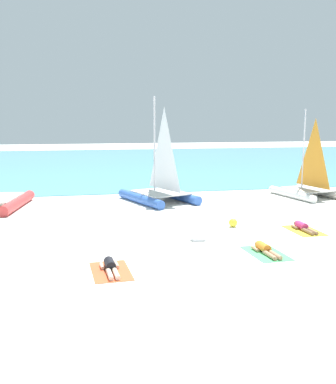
{
  "coord_description": "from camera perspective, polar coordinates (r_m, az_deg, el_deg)",
  "views": [
    {
      "loc": [
        -3.95,
        -13.59,
        4.4
      ],
      "look_at": [
        0.0,
        5.73,
        1.2
      ],
      "focal_mm": 41.88,
      "sensor_mm": 36.0,
      "label": 1
    }
  ],
  "objects": [
    {
      "name": "sunbather_middle",
      "position": [
        15.38,
        12.25,
        -7.11
      ],
      "size": [
        0.56,
        1.57,
        0.3
      ],
      "rotation": [
        0.0,
        0.0,
        0.05
      ],
      "color": "orange",
      "rests_on": "towel_middle"
    },
    {
      "name": "ocean_water",
      "position": [
        46.71,
        -6.66,
        3.77
      ],
      "size": [
        120.0,
        40.0,
        0.05
      ],
      "primitive_type": "cube",
      "color": "#5BB2C1",
      "rests_on": "ground"
    },
    {
      "name": "beach_ball",
      "position": [
        18.76,
        8.29,
        -3.89
      ],
      "size": [
        0.35,
        0.35,
        0.35
      ],
      "primitive_type": "sphere",
      "color": "yellow",
      "rests_on": "ground"
    },
    {
      "name": "towel_right",
      "position": [
        18.79,
        16.91,
        -4.72
      ],
      "size": [
        1.13,
        1.91,
        0.01
      ],
      "primitive_type": "cube",
      "rotation": [
        0.0,
        0.0,
        0.01
      ],
      "color": "yellow",
      "rests_on": "ground"
    },
    {
      "name": "sunbather_right",
      "position": [
        18.82,
        16.83,
        -4.3
      ],
      "size": [
        0.55,
        1.56,
        0.3
      ],
      "rotation": [
        0.0,
        0.0,
        0.01
      ],
      "color": "#D83372",
      "rests_on": "towel_right"
    },
    {
      "name": "ground_plane",
      "position": [
        24.32,
        -2.01,
        -1.21
      ],
      "size": [
        120.0,
        120.0,
        0.0
      ],
      "primitive_type": "plane",
      "color": "white"
    },
    {
      "name": "cooler_box",
      "position": [
        16.59,
        3.91,
        -5.54
      ],
      "size": [
        0.5,
        0.36,
        0.36
      ],
      "primitive_type": "cube",
      "color": "white",
      "rests_on": "ground"
    },
    {
      "name": "towel_middle",
      "position": [
        15.36,
        12.35,
        -7.63
      ],
      "size": [
        1.2,
        1.96,
        0.01
      ],
      "primitive_type": "cube",
      "rotation": [
        0.0,
        0.0,
        0.05
      ],
      "color": "#4CB266",
      "rests_on": "ground"
    },
    {
      "name": "sunbather_left",
      "position": [
        13.44,
        -7.34,
        -9.38
      ],
      "size": [
        0.56,
        1.57,
        0.3
      ],
      "rotation": [
        0.0,
        0.0,
        0.05
      ],
      "color": "black",
      "rests_on": "towel_left"
    },
    {
      "name": "sailboat_white",
      "position": [
        26.84,
        17.35,
        0.96
      ],
      "size": [
        3.1,
        4.21,
        4.99
      ],
      "rotation": [
        0.0,
        0.0,
        0.18
      ],
      "color": "white",
      "rests_on": "ground"
    },
    {
      "name": "towel_left",
      "position": [
        13.42,
        -7.29,
        -9.97
      ],
      "size": [
        1.2,
        1.96,
        0.01
      ],
      "primitive_type": "cube",
      "rotation": [
        0.0,
        0.0,
        0.05
      ],
      "color": "#EA5933",
      "rests_on": "ground"
    },
    {
      "name": "sailboat_blue",
      "position": [
        24.1,
        -1.06,
        0.71
      ],
      "size": [
        4.07,
        4.99,
        5.63
      ],
      "rotation": [
        0.0,
        0.0,
        0.35
      ],
      "color": "blue",
      "rests_on": "ground"
    }
  ]
}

